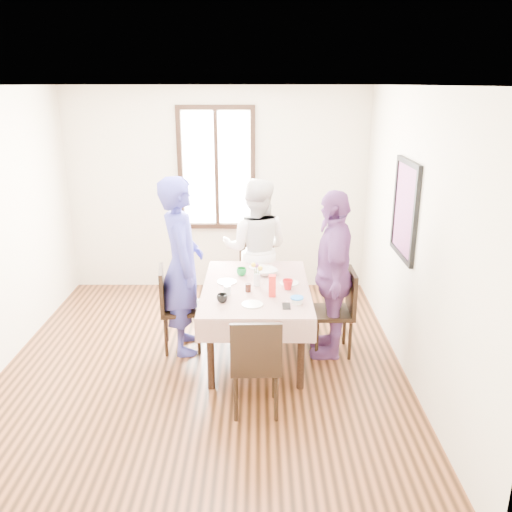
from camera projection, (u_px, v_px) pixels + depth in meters
name	position (u px, v px, depth m)	size (l,w,h in m)	color
ground	(204.00, 366.00, 5.32)	(4.50, 4.50, 0.00)	black
back_wall	(217.00, 191.00, 7.03)	(4.00, 4.00, 0.00)	beige
right_wall	(414.00, 238.00, 4.89)	(4.50, 4.50, 0.00)	beige
window_frame	(217.00, 169.00, 6.92)	(1.02, 0.06, 1.62)	black
window_pane	(217.00, 168.00, 6.93)	(0.90, 0.02, 1.50)	white
art_poster	(405.00, 210.00, 5.11)	(0.04, 0.76, 0.96)	red
dining_table	(256.00, 321.00, 5.45)	(0.95, 1.45, 0.75)	black
tablecloth	(256.00, 287.00, 5.33)	(1.07, 1.57, 0.01)	#5B140B
chair_left	(181.00, 308.00, 5.56)	(0.42, 0.42, 0.91)	black
chair_right	(332.00, 312.00, 5.47)	(0.42, 0.42, 0.91)	black
chair_far	(256.00, 280.00, 6.37)	(0.42, 0.42, 0.91)	black
chair_near	(256.00, 362.00, 4.48)	(0.42, 0.42, 0.91)	black
person_left	(181.00, 266.00, 5.41)	(0.68, 0.45, 1.86)	#39389A
person_far	(256.00, 249.00, 6.23)	(0.82, 0.64, 1.69)	silver
person_right	(332.00, 274.00, 5.34)	(1.02, 0.43, 1.74)	#703E7D
mug_black	(222.00, 298.00, 4.93)	(0.10, 0.10, 0.08)	black
mug_flag	(288.00, 285.00, 5.23)	(0.11, 0.11, 0.10)	red
mug_green	(241.00, 272.00, 5.62)	(0.11, 0.11, 0.08)	#0C7226
serving_bowl	(266.00, 272.00, 5.65)	(0.24, 0.24, 0.06)	white
juice_carton	(272.00, 286.00, 5.05)	(0.07, 0.07, 0.21)	red
butter_tub	(297.00, 301.00, 4.90)	(0.10, 0.10, 0.05)	white
jam_jar	(248.00, 288.00, 5.18)	(0.06, 0.06, 0.08)	black
drinking_glass	(227.00, 290.00, 5.09)	(0.07, 0.07, 0.10)	silver
smartphone	(286.00, 306.00, 4.84)	(0.07, 0.15, 0.01)	black
flower_vase	(257.00, 280.00, 5.32)	(0.06, 0.06, 0.13)	silver
plate_left	(227.00, 282.00, 5.42)	(0.20, 0.20, 0.01)	white
plate_right	(289.00, 283.00, 5.40)	(0.20, 0.20, 0.01)	white
plate_far	(258.00, 267.00, 5.87)	(0.20, 0.20, 0.01)	white
plate_near	(252.00, 304.00, 4.88)	(0.20, 0.20, 0.01)	white
butter_lid	(297.00, 298.00, 4.89)	(0.12, 0.12, 0.01)	blue
flower_bunch	(257.00, 269.00, 5.29)	(0.09, 0.09, 0.10)	yellow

